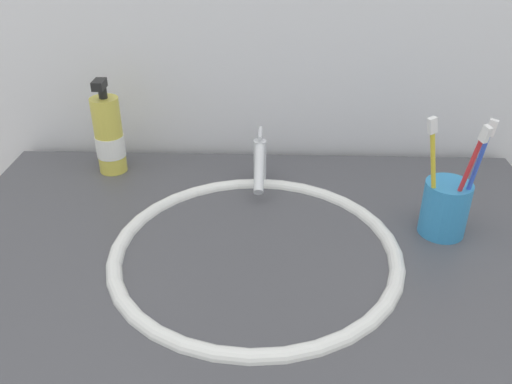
{
  "coord_description": "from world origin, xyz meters",
  "views": [
    {
      "loc": [
        0.02,
        -0.71,
        1.33
      ],
      "look_at": [
        -0.0,
        -0.01,
        0.92
      ],
      "focal_mm": 37.56,
      "sensor_mm": 36.0,
      "label": 1
    }
  ],
  "objects_px": {
    "toothbrush_blue": "(474,173)",
    "soap_dispenser": "(109,136)",
    "toothbrush_red": "(467,177)",
    "toothbrush_yellow": "(433,171)",
    "faucet": "(259,162)",
    "toothbrush_cup": "(445,208)"
  },
  "relations": [
    {
      "from": "faucet",
      "to": "toothbrush_red",
      "type": "bearing_deg",
      "value": -30.1
    },
    {
      "from": "faucet",
      "to": "toothbrush_yellow",
      "type": "relative_size",
      "value": 0.67
    },
    {
      "from": "toothbrush_yellow",
      "to": "toothbrush_cup",
      "type": "bearing_deg",
      "value": 24.91
    },
    {
      "from": "toothbrush_red",
      "to": "toothbrush_yellow",
      "type": "bearing_deg",
      "value": 162.08
    },
    {
      "from": "toothbrush_yellow",
      "to": "faucet",
      "type": "bearing_deg",
      "value": 148.04
    },
    {
      "from": "faucet",
      "to": "toothbrush_cup",
      "type": "xyz_separation_m",
      "value": [
        0.3,
        -0.15,
        -0.0
      ]
    },
    {
      "from": "toothbrush_blue",
      "to": "soap_dispenser",
      "type": "xyz_separation_m",
      "value": [
        -0.62,
        0.22,
        -0.05
      ]
    },
    {
      "from": "faucet",
      "to": "toothbrush_blue",
      "type": "bearing_deg",
      "value": -27.11
    },
    {
      "from": "toothbrush_blue",
      "to": "toothbrush_red",
      "type": "bearing_deg",
      "value": -138.93
    },
    {
      "from": "toothbrush_yellow",
      "to": "toothbrush_blue",
      "type": "bearing_deg",
      "value": -1.38
    },
    {
      "from": "faucet",
      "to": "soap_dispenser",
      "type": "bearing_deg",
      "value": 170.38
    },
    {
      "from": "faucet",
      "to": "toothbrush_yellow",
      "type": "bearing_deg",
      "value": -31.96
    },
    {
      "from": "toothbrush_blue",
      "to": "soap_dispenser",
      "type": "relative_size",
      "value": 1.07
    },
    {
      "from": "toothbrush_cup",
      "to": "toothbrush_blue",
      "type": "bearing_deg",
      "value": -33.73
    },
    {
      "from": "toothbrush_cup",
      "to": "toothbrush_red",
      "type": "bearing_deg",
      "value": -70.33
    },
    {
      "from": "toothbrush_blue",
      "to": "soap_dispenser",
      "type": "height_order",
      "value": "toothbrush_blue"
    },
    {
      "from": "toothbrush_cup",
      "to": "toothbrush_yellow",
      "type": "xyz_separation_m",
      "value": [
        -0.03,
        -0.02,
        0.07
      ]
    },
    {
      "from": "toothbrush_yellow",
      "to": "soap_dispenser",
      "type": "height_order",
      "value": "toothbrush_yellow"
    },
    {
      "from": "soap_dispenser",
      "to": "faucet",
      "type": "bearing_deg",
      "value": -9.62
    },
    {
      "from": "faucet",
      "to": "toothbrush_yellow",
      "type": "xyz_separation_m",
      "value": [
        0.26,
        -0.17,
        0.07
      ]
    },
    {
      "from": "toothbrush_blue",
      "to": "toothbrush_yellow",
      "type": "bearing_deg",
      "value": 178.62
    },
    {
      "from": "toothbrush_yellow",
      "to": "soap_dispenser",
      "type": "bearing_deg",
      "value": 158.88
    }
  ]
}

